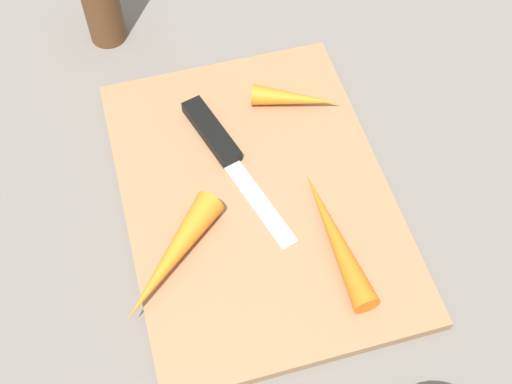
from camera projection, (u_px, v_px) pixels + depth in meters
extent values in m
plane|color=slate|center=(256.00, 199.00, 0.67)|extent=(1.40, 1.40, 0.00)
cube|color=#99704C|center=(256.00, 195.00, 0.67)|extent=(0.36, 0.26, 0.01)
cube|color=#B7B7BC|center=(262.00, 203.00, 0.65)|extent=(0.11, 0.05, 0.00)
cube|color=black|center=(211.00, 131.00, 0.69)|extent=(0.09, 0.05, 0.01)
cone|color=orange|center=(335.00, 236.00, 0.62)|extent=(0.15, 0.03, 0.02)
cone|color=orange|center=(296.00, 99.00, 0.71)|extent=(0.06, 0.10, 0.02)
cone|color=orange|center=(171.00, 258.00, 0.60)|extent=(0.12, 0.12, 0.03)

